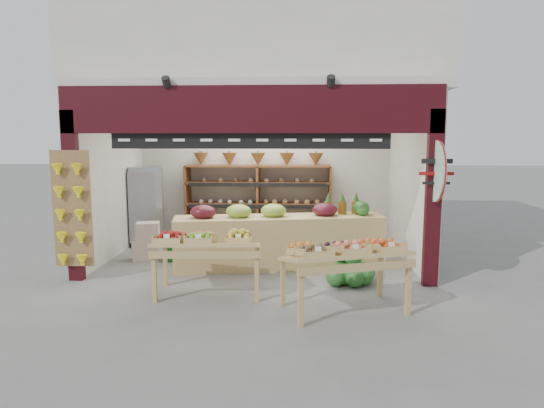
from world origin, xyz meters
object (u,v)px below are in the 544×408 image
at_px(display_table_right, 344,252).
at_px(watermelon_pile, 350,270).
at_px(refrigerator, 147,206).
at_px(cardboard_stack, 160,245).
at_px(mid_counter, 278,240).
at_px(display_table_left, 201,242).
at_px(back_shelving, 258,187).

distance_m(display_table_right, watermelon_pile, 1.37).
relative_size(refrigerator, cardboard_stack, 1.56).
bearing_deg(mid_counter, watermelon_pile, -36.15).
bearing_deg(display_table_left, mid_counter, 54.08).
xyz_separation_m(back_shelving, mid_counter, (0.52, -2.08, -0.69)).
xyz_separation_m(mid_counter, display_table_right, (0.94, -2.06, 0.29)).
height_order(back_shelving, display_table_right, back_shelving).
bearing_deg(display_table_right, mid_counter, 114.55).
distance_m(cardboard_stack, display_table_left, 2.28).
relative_size(mid_counter, display_table_left, 2.31).
bearing_deg(back_shelving, watermelon_pile, -60.23).
distance_m(refrigerator, watermelon_pile, 4.71).
xyz_separation_m(mid_counter, watermelon_pile, (1.15, -0.84, -0.29)).
distance_m(back_shelving, refrigerator, 2.35).
bearing_deg(watermelon_pile, mid_counter, 143.85).
height_order(mid_counter, watermelon_pile, mid_counter).
distance_m(mid_counter, watermelon_pile, 1.45).
bearing_deg(display_table_right, watermelon_pile, 80.41).
bearing_deg(cardboard_stack, display_table_right, -38.43).
height_order(refrigerator, mid_counter, refrigerator).
bearing_deg(cardboard_stack, mid_counter, -11.36).
distance_m(back_shelving, cardboard_stack, 2.53).
xyz_separation_m(refrigerator, display_table_right, (3.74, -3.70, -0.04)).
xyz_separation_m(refrigerator, mid_counter, (2.80, -1.64, -0.33)).
xyz_separation_m(back_shelving, watermelon_pile, (1.67, -2.92, -0.98)).
height_order(refrigerator, display_table_right, refrigerator).
bearing_deg(refrigerator, cardboard_stack, -76.65).
relative_size(back_shelving, display_table_left, 1.97).
bearing_deg(mid_counter, display_table_left, -125.92).
relative_size(back_shelving, refrigerator, 1.89).
relative_size(display_table_left, display_table_right, 0.90).
bearing_deg(back_shelving, refrigerator, -169.16).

